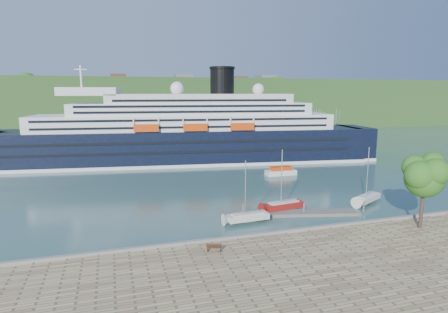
% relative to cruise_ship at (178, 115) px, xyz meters
% --- Properties ---
extents(ground, '(400.00, 400.00, 0.00)m').
position_rel_cruise_ship_xyz_m(ground, '(7.94, -54.14, -12.04)').
color(ground, '#2D514C').
rests_on(ground, ground).
extents(far_hillside, '(400.00, 50.00, 24.00)m').
position_rel_cruise_ship_xyz_m(far_hillside, '(7.94, 90.86, -0.04)').
color(far_hillside, '#2F5120').
rests_on(far_hillside, ground).
extents(quay_coping, '(220.00, 0.50, 0.30)m').
position_rel_cruise_ship_xyz_m(quay_coping, '(7.94, -54.34, -10.89)').
color(quay_coping, slate).
rests_on(quay_coping, promenade).
extents(cruise_ship, '(108.35, 29.48, 24.08)m').
position_rel_cruise_ship_xyz_m(cruise_ship, '(0.00, 0.00, 0.00)').
color(cruise_ship, black).
rests_on(cruise_ship, ground).
extents(park_bench, '(1.77, 1.19, 1.05)m').
position_rel_cruise_ship_xyz_m(park_bench, '(-6.28, -57.15, -10.51)').
color(park_bench, '#3F2112').
rests_on(park_bench, promenade).
extents(promenade_tree, '(6.24, 6.24, 10.34)m').
position_rel_cruise_ship_xyz_m(promenade_tree, '(20.19, -57.91, -5.87)').
color(promenade_tree, '#28681B').
rests_on(promenade_tree, promenade).
extents(floating_pontoon, '(20.09, 7.16, 0.45)m').
position_rel_cruise_ship_xyz_m(floating_pontoon, '(8.19, -45.85, -11.82)').
color(floating_pontoon, gray).
rests_on(floating_pontoon, ground).
extents(sailboat_white_near, '(6.57, 2.21, 8.35)m').
position_rel_cruise_ship_xyz_m(sailboat_white_near, '(1.25, -47.37, -7.86)').
color(sailboat_white_near, silver).
rests_on(sailboat_white_near, ground).
extents(sailboat_red, '(7.18, 2.94, 9.00)m').
position_rel_cruise_ship_xyz_m(sailboat_red, '(8.15, -44.14, -7.54)').
color(sailboat_red, maroon).
rests_on(sailboat_red, ground).
extents(sailboat_white_far, '(6.94, 4.90, 8.85)m').
position_rel_cruise_ship_xyz_m(sailboat_white_far, '(22.80, -44.41, -7.62)').
color(sailboat_white_far, silver).
rests_on(sailboat_white_far, ground).
extents(tender_launch, '(6.77, 2.39, 1.86)m').
position_rel_cruise_ship_xyz_m(tender_launch, '(18.64, -21.08, -11.11)').
color(tender_launch, '#D4400C').
rests_on(tender_launch, ground).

